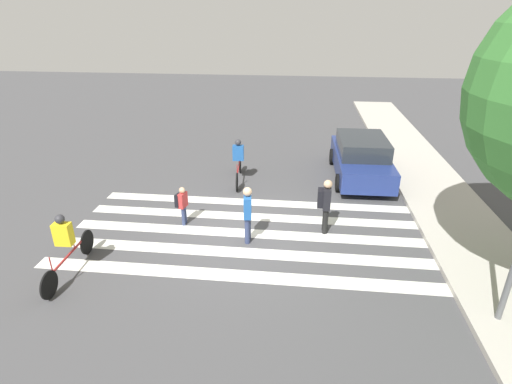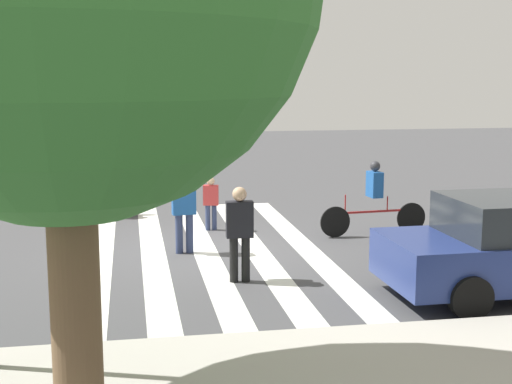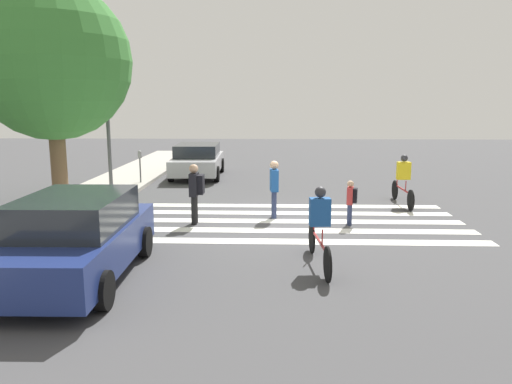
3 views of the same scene
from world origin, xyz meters
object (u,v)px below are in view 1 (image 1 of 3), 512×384
(pedestrian_adult_blue_shirt, at_px, (325,202))
(cyclist_near_curb, at_px, (65,243))
(car_parked_silver_sedan, at_px, (361,158))
(pedestrian_child_with_backpack, at_px, (182,203))
(pedestrian_adult_tall_backpack, at_px, (248,212))
(cyclist_far_lane, at_px, (238,159))

(pedestrian_adult_blue_shirt, xyz_separation_m, cyclist_near_curb, (2.69, -6.16, -0.08))
(pedestrian_adult_blue_shirt, distance_m, car_parked_silver_sedan, 4.55)
(pedestrian_child_with_backpack, bearing_deg, pedestrian_adult_blue_shirt, 103.92)
(pedestrian_child_with_backpack, height_order, cyclist_near_curb, cyclist_near_curb)
(pedestrian_adult_tall_backpack, height_order, cyclist_far_lane, pedestrian_adult_tall_backpack)
(pedestrian_child_with_backpack, bearing_deg, cyclist_far_lane, 175.25)
(cyclist_near_curb, height_order, cyclist_far_lane, cyclist_far_lane)
(pedestrian_adult_blue_shirt, height_order, cyclist_far_lane, cyclist_far_lane)
(pedestrian_adult_blue_shirt, xyz_separation_m, pedestrian_child_with_backpack, (0.01, -4.12, -0.24))
(pedestrian_child_with_backpack, height_order, car_parked_silver_sedan, car_parked_silver_sedan)
(cyclist_near_curb, xyz_separation_m, car_parked_silver_sedan, (-6.98, 7.70, -0.07))
(cyclist_far_lane, distance_m, car_parked_silver_sedan, 4.60)
(cyclist_near_curb, height_order, car_parked_silver_sedan, cyclist_near_curb)
(pedestrian_adult_blue_shirt, xyz_separation_m, pedestrian_adult_tall_backpack, (0.76, -2.09, -0.03))
(pedestrian_adult_tall_backpack, xyz_separation_m, cyclist_far_lane, (-4.17, -0.89, -0.05))
(cyclist_near_curb, distance_m, cyclist_far_lane, 6.89)
(pedestrian_adult_blue_shirt, distance_m, cyclist_near_curb, 6.73)
(pedestrian_adult_blue_shirt, relative_size, pedestrian_adult_tall_backpack, 1.00)
(pedestrian_adult_blue_shirt, relative_size, cyclist_far_lane, 0.66)
(pedestrian_adult_tall_backpack, bearing_deg, cyclist_far_lane, -174.38)
(pedestrian_adult_blue_shirt, xyz_separation_m, car_parked_silver_sedan, (-4.28, 1.53, -0.15))
(pedestrian_child_with_backpack, xyz_separation_m, car_parked_silver_sedan, (-4.30, 5.66, 0.10))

